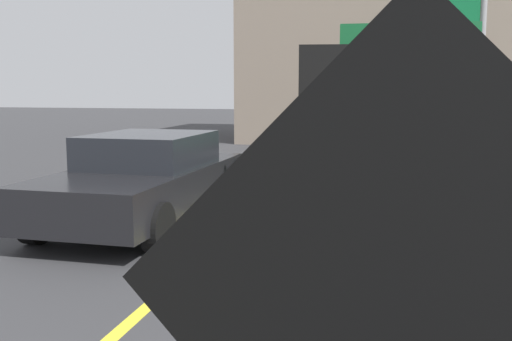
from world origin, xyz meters
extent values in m
cube|color=yellow|center=(0.00, 6.00, 0.00)|extent=(0.14, 36.00, 0.01)
cube|color=orange|center=(2.28, 2.47, 1.52)|extent=(1.55, 0.19, 1.56)
cube|color=black|center=(2.28, 2.45, 1.52)|extent=(1.63, 0.18, 1.63)
cube|color=black|center=(2.28, 2.49, 1.52)|extent=(0.28, 0.04, 0.52)
cube|color=orange|center=(1.68, 9.51, 0.23)|extent=(1.33, 1.93, 0.45)
cylinder|color=#4C4C4C|center=(1.68, 9.51, 1.10)|extent=(0.10, 0.10, 1.30)
cube|color=black|center=(1.68, 9.51, 2.23)|extent=(1.60, 0.29, 0.95)
sphere|color=yellow|center=(2.22, 9.63, 2.23)|extent=(0.09, 0.09, 0.09)
sphere|color=yellow|center=(1.93, 9.59, 2.23)|extent=(0.09, 0.09, 0.09)
sphere|color=yellow|center=(1.63, 9.55, 2.23)|extent=(0.09, 0.09, 0.09)
sphere|color=yellow|center=(1.33, 9.51, 2.23)|extent=(0.09, 0.09, 0.09)
sphere|color=yellow|center=(1.16, 9.49, 2.41)|extent=(0.09, 0.09, 0.09)
sphere|color=yellow|center=(1.16, 9.49, 2.04)|extent=(0.09, 0.09, 0.09)
cube|color=black|center=(2.27, 14.40, 0.57)|extent=(1.92, 7.32, 0.25)
cube|color=silver|center=(2.13, 17.01, 1.65)|extent=(2.32, 2.14, 1.90)
cube|color=#14592D|center=(2.32, 13.29, 1.91)|extent=(2.47, 5.04, 2.43)
cylinder|color=black|center=(1.08, 16.81, 0.45)|extent=(0.33, 0.91, 0.90)
cylinder|color=black|center=(3.19, 16.92, 0.45)|extent=(0.33, 0.91, 0.90)
cylinder|color=black|center=(1.33, 12.17, 0.45)|extent=(0.33, 0.91, 0.90)
cylinder|color=black|center=(3.44, 12.28, 0.45)|extent=(0.33, 0.91, 0.90)
cube|color=black|center=(-1.47, 9.20, 0.58)|extent=(1.96, 4.53, 0.60)
cube|color=black|center=(-1.47, 9.43, 1.13)|extent=(1.68, 2.05, 0.50)
cylinder|color=black|center=(-0.62, 7.70, 0.33)|extent=(0.23, 0.66, 0.66)
cylinder|color=black|center=(-2.40, 7.74, 0.33)|extent=(0.23, 0.66, 0.66)
cylinder|color=black|center=(-0.55, 10.66, 0.33)|extent=(0.23, 0.66, 0.66)
cylinder|color=black|center=(-2.33, 10.70, 0.33)|extent=(0.23, 0.66, 0.66)
cylinder|color=gray|center=(4.81, 19.97, 2.50)|extent=(0.18, 0.18, 5.00)
cube|color=#0F6033|center=(3.41, 19.95, 4.15)|extent=(2.60, 0.11, 1.30)
cube|color=white|center=(3.40, 19.98, 4.15)|extent=(1.82, 0.04, 0.18)
cube|color=gray|center=(3.59, 26.10, 4.18)|extent=(14.32, 8.01, 8.36)
cube|color=black|center=(1.52, 5.93, 0.01)|extent=(0.36, 0.36, 0.03)
cone|color=orange|center=(1.52, 5.93, 0.40)|extent=(0.28, 0.28, 0.74)
cylinder|color=white|center=(1.52, 5.93, 0.44)|extent=(0.19, 0.19, 0.08)
camera|label=1|loc=(2.23, 1.01, 2.07)|focal=40.66mm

